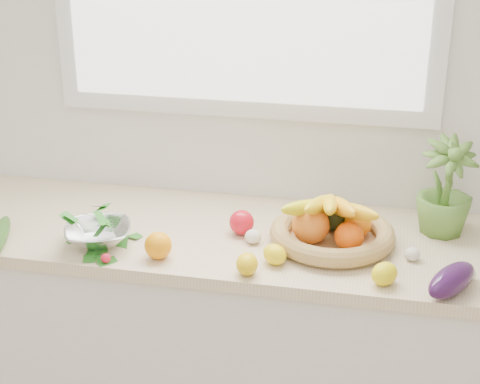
% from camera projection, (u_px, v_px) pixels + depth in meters
% --- Properties ---
extents(back_wall, '(4.50, 0.02, 2.70)m').
position_uv_depth(back_wall, '(245.00, 72.00, 2.46)').
color(back_wall, white).
rests_on(back_wall, ground).
extents(counter_cabinet, '(2.20, 0.58, 0.86)m').
position_uv_depth(counter_cabinet, '(227.00, 352.00, 2.55)').
color(counter_cabinet, silver).
rests_on(counter_cabinet, ground).
extents(countertop, '(2.24, 0.62, 0.04)m').
position_uv_depth(countertop, '(226.00, 237.00, 2.38)').
color(countertop, beige).
rests_on(countertop, counter_cabinet).
extents(orange_loose, '(0.11, 0.11, 0.08)m').
position_uv_depth(orange_loose, '(158.00, 245.00, 2.19)').
color(orange_loose, orange).
rests_on(orange_loose, countertop).
extents(lemon_a, '(0.08, 0.09, 0.06)m').
position_uv_depth(lemon_a, '(247.00, 264.00, 2.10)').
color(lemon_a, yellow).
rests_on(lemon_a, countertop).
extents(lemon_b, '(0.10, 0.11, 0.07)m').
position_uv_depth(lemon_b, '(384.00, 274.00, 2.05)').
color(lemon_b, yellow).
rests_on(lemon_b, countertop).
extents(lemon_c, '(0.10, 0.10, 0.06)m').
position_uv_depth(lemon_c, '(275.00, 254.00, 2.16)').
color(lemon_c, yellow).
rests_on(lemon_c, countertop).
extents(apple, '(0.10, 0.10, 0.08)m').
position_uv_depth(apple, '(242.00, 222.00, 2.34)').
color(apple, red).
rests_on(apple, countertop).
extents(ginger, '(0.11, 0.07, 0.03)m').
position_uv_depth(ginger, '(344.00, 258.00, 2.16)').
color(ginger, tan).
rests_on(ginger, countertop).
extents(garlic_a, '(0.07, 0.07, 0.04)m').
position_uv_depth(garlic_a, '(253.00, 237.00, 2.28)').
color(garlic_a, white).
rests_on(garlic_a, countertop).
extents(garlic_b, '(0.05, 0.05, 0.04)m').
position_uv_depth(garlic_b, '(412.00, 254.00, 2.18)').
color(garlic_b, beige).
rests_on(garlic_b, countertop).
extents(garlic_c, '(0.06, 0.06, 0.04)m').
position_uv_depth(garlic_c, '(468.00, 274.00, 2.07)').
color(garlic_c, beige).
rests_on(garlic_c, countertop).
extents(eggplant, '(0.18, 0.21, 0.08)m').
position_uv_depth(eggplant, '(452.00, 280.00, 2.00)').
color(eggplant, '#2F103C').
rests_on(eggplant, countertop).
extents(radish, '(0.04, 0.04, 0.03)m').
position_uv_depth(radish, '(106.00, 258.00, 2.17)').
color(radish, red).
rests_on(radish, countertop).
extents(potted_herb, '(0.23, 0.23, 0.32)m').
position_uv_depth(potted_herb, '(445.00, 188.00, 2.31)').
color(potted_herb, '#527E2E').
rests_on(potted_herb, countertop).
extents(fruit_basket, '(0.42, 0.42, 0.19)m').
position_uv_depth(fruit_basket, '(331.00, 227.00, 2.27)').
color(fruit_basket, tan).
rests_on(fruit_basket, countertop).
extents(colander_with_spinach, '(0.26, 0.26, 0.11)m').
position_uv_depth(colander_with_spinach, '(98.00, 229.00, 2.26)').
color(colander_with_spinach, silver).
rests_on(colander_with_spinach, countertop).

